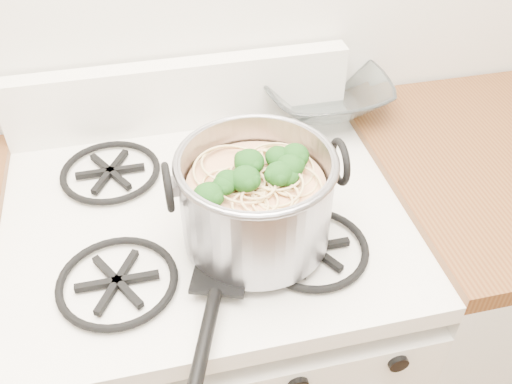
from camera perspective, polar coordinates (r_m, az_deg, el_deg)
name	(u,v)px	position (r m, az deg, el deg)	size (l,w,h in m)	color
gas_range	(215,350)	(1.46, -4.08, -15.47)	(0.76, 0.66, 0.92)	white
stock_pot	(256,200)	(0.96, 0.00, -0.85)	(0.30, 0.27, 0.18)	gray
spatula	(221,267)	(0.96, -3.50, -7.46)	(0.29, 0.31, 0.02)	black
glass_bowl	(324,99)	(1.36, 6.78, 9.17)	(0.12, 0.12, 0.03)	white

